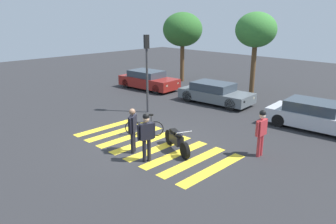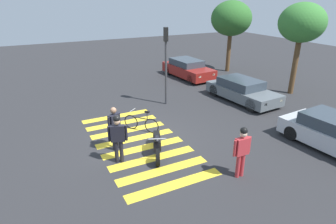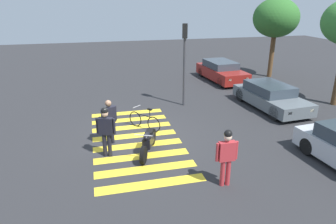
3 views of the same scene
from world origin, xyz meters
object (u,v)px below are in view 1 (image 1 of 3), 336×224
police_motorcycle (177,140)px  pedestrian_bystander (261,130)px  officer_on_foot (146,134)px  traffic_light_pole (147,61)px  officer_by_motorcycle (133,127)px  car_grey_coupe (215,93)px  leaning_bicycle (144,127)px  car_silver_sedan (316,116)px  car_maroon_wagon (148,80)px

police_motorcycle → pedestrian_bystander: size_ratio=1.10×
police_motorcycle → pedestrian_bystander: (2.55, 1.87, 0.60)m
officer_on_foot → pedestrian_bystander: size_ratio=1.01×
traffic_light_pole → officer_by_motorcycle: bearing=-47.7°
officer_by_motorcycle → officer_on_foot: bearing=-10.0°
traffic_light_pole → officer_on_foot: bearing=-42.1°
officer_by_motorcycle → car_grey_coupe: size_ratio=0.39×
leaning_bicycle → pedestrian_bystander: bearing=19.1°
police_motorcycle → traffic_light_pole: traffic_light_pole is taller
police_motorcycle → leaning_bicycle: 2.19m
police_motorcycle → officer_by_motorcycle: officer_by_motorcycle is taller
police_motorcycle → car_grey_coupe: 7.69m
car_silver_sedan → traffic_light_pole: 8.74m
leaning_bicycle → officer_on_foot: officer_on_foot is taller
leaning_bicycle → pedestrian_bystander: size_ratio=0.74×
pedestrian_bystander → traffic_light_pole: size_ratio=0.44×
officer_by_motorcycle → police_motorcycle: bearing=48.9°
police_motorcycle → officer_on_foot: (-0.13, -1.45, 0.62)m
pedestrian_bystander → car_maroon_wagon: 12.66m
officer_on_foot → officer_by_motorcycle: bearing=170.0°
car_grey_coupe → traffic_light_pole: size_ratio=1.09×
car_grey_coupe → traffic_light_pole: traffic_light_pole is taller
officer_on_foot → car_silver_sedan: size_ratio=0.41×
leaning_bicycle → car_grey_coupe: (-1.16, 6.70, 0.23)m
officer_on_foot → car_maroon_wagon: size_ratio=0.41×
leaning_bicycle → car_silver_sedan: 8.00m
car_maroon_wagon → police_motorcycle: bearing=-36.3°
leaning_bicycle → officer_by_motorcycle: (1.06, -1.51, 0.64)m
leaning_bicycle → traffic_light_pole: bearing=136.0°
police_motorcycle → car_silver_sedan: car_silver_sedan is taller
officer_by_motorcycle → car_maroon_wagon: officer_by_motorcycle is taller
car_grey_coupe → traffic_light_pole: bearing=-109.3°
pedestrian_bystander → car_silver_sedan: size_ratio=0.41×
officer_by_motorcycle → traffic_light_pole: size_ratio=0.43×
leaning_bicycle → car_grey_coupe: bearing=99.8°
officer_by_motorcycle → car_grey_coupe: bearing=105.2°
traffic_light_pole → car_maroon_wagon: bearing=137.6°
officer_by_motorcycle → pedestrian_bystander: bearing=40.6°
officer_on_foot → traffic_light_pole: (-4.67, 4.22, 1.72)m
officer_by_motorcycle → car_silver_sedan: bearing=63.2°
officer_on_foot → pedestrian_bystander: (2.68, 3.32, -0.02)m
car_maroon_wagon → officer_on_foot: bearing=-42.2°
car_maroon_wagon → car_grey_coupe: car_maroon_wagon is taller
leaning_bicycle → traffic_light_pole: 4.37m
traffic_light_pole → police_motorcycle: bearing=-30.0°
police_motorcycle → car_maroon_wagon: (-9.14, 6.72, 0.18)m
leaning_bicycle → pedestrian_bystander: pedestrian_bystander is taller
car_grey_coupe → leaning_bicycle: bearing=-80.2°
officer_on_foot → police_motorcycle: bearing=84.7°
police_motorcycle → car_silver_sedan: size_ratio=0.45×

